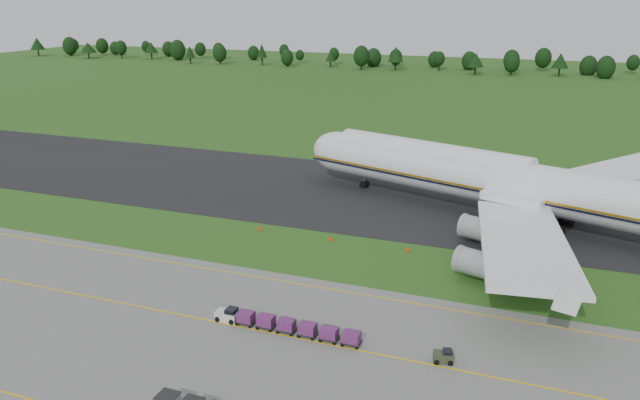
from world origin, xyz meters
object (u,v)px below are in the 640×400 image
at_px(aircraft, 495,179).
at_px(edge_markers, 368,245).
at_px(baggage_train, 284,325).
at_px(utility_cart, 443,357).

xyz_separation_m(aircraft, edge_markers, (-15.16, -19.58, -5.95)).
bearing_deg(edge_markers, aircraft, 52.26).
bearing_deg(baggage_train, edge_markers, 86.28).
bearing_deg(utility_cart, edge_markers, 120.44).
bearing_deg(edge_markers, utility_cart, -59.56).
distance_m(aircraft, edge_markers, 25.47).
xyz_separation_m(baggage_train, utility_cart, (16.92, 0.16, -0.28)).
bearing_deg(utility_cart, baggage_train, -179.47).
height_order(aircraft, edge_markers, aircraft).
height_order(utility_cart, edge_markers, utility_cart).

